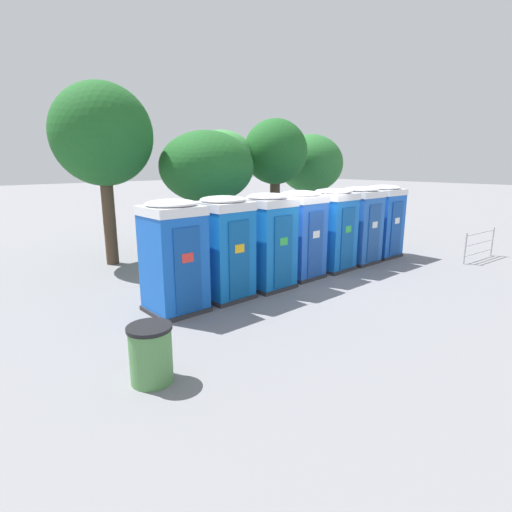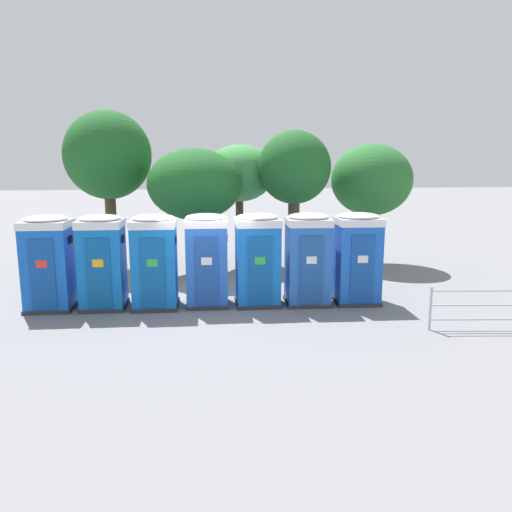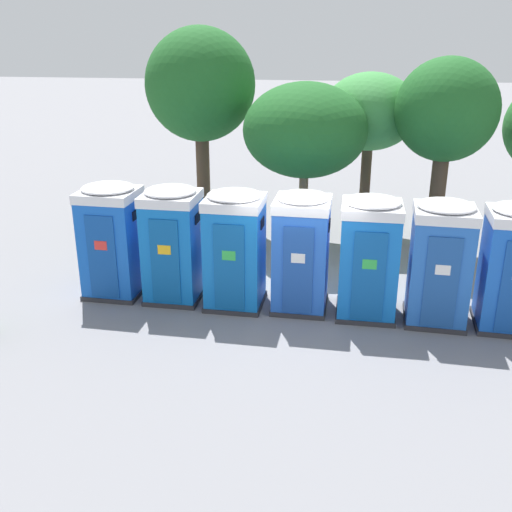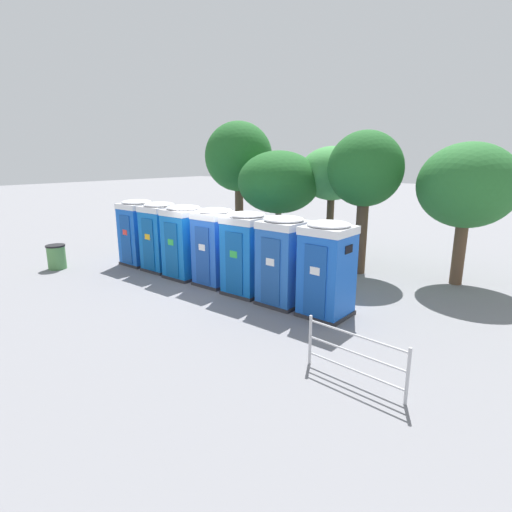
% 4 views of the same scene
% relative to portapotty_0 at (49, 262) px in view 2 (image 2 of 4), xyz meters
% --- Properties ---
extents(ground_plane, '(120.00, 120.00, 0.00)m').
position_rel_portapotty_0_xyz_m(ground_plane, '(4.18, 0.00, -1.28)').
color(ground_plane, slate).
extents(portapotty_0, '(1.26, 1.24, 2.54)m').
position_rel_portapotty_0_xyz_m(portapotty_0, '(0.00, 0.00, 0.00)').
color(portapotty_0, '#2D2D33').
rests_on(portapotty_0, ground).
extents(portapotty_1, '(1.20, 1.22, 2.54)m').
position_rel_portapotty_0_xyz_m(portapotty_1, '(1.39, -0.06, 0.00)').
color(portapotty_1, '#2D2D33').
rests_on(portapotty_1, ground).
extents(portapotty_2, '(1.24, 1.23, 2.54)m').
position_rel_portapotty_0_xyz_m(portapotty_2, '(2.78, -0.20, 0.00)').
color(portapotty_2, '#2D2D33').
rests_on(portapotty_2, ground).
extents(portapotty_3, '(1.19, 1.23, 2.54)m').
position_rel_portapotty_0_xyz_m(portapotty_3, '(4.18, -0.14, 0.00)').
color(portapotty_3, '#2D2D33').
rests_on(portapotty_3, ground).
extents(portapotty_4, '(1.23, 1.22, 2.54)m').
position_rel_portapotty_0_xyz_m(portapotty_4, '(5.57, -0.27, 0.00)').
color(portapotty_4, '#2D2D33').
rests_on(portapotty_4, ground).
extents(portapotty_5, '(1.27, 1.26, 2.54)m').
position_rel_portapotty_0_xyz_m(portapotty_5, '(6.96, -0.36, 0.00)').
color(portapotty_5, '#2D2D33').
rests_on(portapotty_5, ground).
extents(portapotty_6, '(1.28, 1.27, 2.54)m').
position_rel_portapotty_0_xyz_m(portapotty_6, '(8.35, -0.41, 0.00)').
color(portapotty_6, '#2D2D33').
rests_on(portapotty_6, ground).
extents(street_tree_0, '(3.10, 3.10, 5.73)m').
position_rel_portapotty_0_xyz_m(street_tree_0, '(0.86, 5.18, 2.83)').
color(street_tree_0, '#4C3826').
rests_on(street_tree_0, ground).
extents(street_tree_1, '(3.03, 3.03, 4.58)m').
position_rel_portapotty_0_xyz_m(street_tree_1, '(10.56, 4.67, 1.93)').
color(street_tree_1, brown).
rests_on(street_tree_1, ground).
extents(street_tree_2, '(3.27, 3.27, 4.38)m').
position_rel_portapotty_0_xyz_m(street_tree_2, '(3.92, 3.93, 1.86)').
color(street_tree_2, brown).
rests_on(street_tree_2, ground).
extents(street_tree_3, '(2.58, 2.58, 5.02)m').
position_rel_portapotty_0_xyz_m(street_tree_3, '(7.45, 4.00, 2.38)').
color(street_tree_3, '#4C3826').
rests_on(street_tree_3, ground).
extents(street_tree_4, '(2.62, 2.62, 4.55)m').
position_rel_portapotty_0_xyz_m(street_tree_4, '(5.60, 5.21, 2.18)').
color(street_tree_4, '#4C3826').
rests_on(street_tree_4, ground).
extents(event_barrier, '(2.05, 0.29, 1.05)m').
position_rel_portapotty_0_xyz_m(event_barrier, '(10.31, -3.07, -0.72)').
color(event_barrier, '#B7B7BC').
rests_on(event_barrier, ground).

